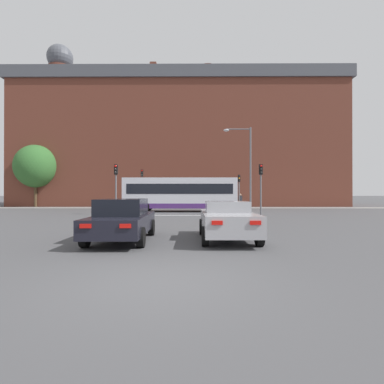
# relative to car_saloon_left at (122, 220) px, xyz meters

# --- Properties ---
(ground_plane) EXTENTS (400.00, 400.00, 0.00)m
(ground_plane) POSITION_rel_car_saloon_left_xyz_m (1.90, -4.91, -0.75)
(ground_plane) COLOR #474749
(stop_line_strip) EXTENTS (8.32, 0.30, 0.01)m
(stop_line_strip) POSITION_rel_car_saloon_left_xyz_m (1.90, 12.27, -0.75)
(stop_line_strip) COLOR silver
(stop_line_strip) RESTS_ON ground_plane
(far_pavement) EXTENTS (69.24, 2.50, 0.01)m
(far_pavement) POSITION_rel_car_saloon_left_xyz_m (1.90, 24.28, -0.75)
(far_pavement) COLOR gray
(far_pavement) RESTS_ON ground_plane
(brick_civic_building) EXTENTS (44.87, 13.76, 23.78)m
(brick_civic_building) POSITION_rel_car_saloon_left_xyz_m (0.33, 33.66, 8.38)
(brick_civic_building) COLOR brown
(brick_civic_building) RESTS_ON ground_plane
(car_saloon_left) EXTENTS (2.03, 4.49, 1.48)m
(car_saloon_left) POSITION_rel_car_saloon_left_xyz_m (0.00, 0.00, 0.00)
(car_saloon_left) COLOR black
(car_saloon_left) RESTS_ON ground_plane
(car_roadster_right) EXTENTS (1.97, 4.37, 1.39)m
(car_roadster_right) POSITION_rel_car_saloon_left_xyz_m (3.75, 0.26, -0.04)
(car_roadster_right) COLOR #9E9EA3
(car_roadster_right) RESTS_ON ground_plane
(bus_crossing_lead) EXTENTS (10.26, 2.71, 3.09)m
(bus_crossing_lead) POSITION_rel_car_saloon_left_xyz_m (1.27, 17.00, 0.91)
(bus_crossing_lead) COLOR silver
(bus_crossing_lead) RESTS_ON ground_plane
(traffic_light_near_right) EXTENTS (0.26, 0.31, 3.92)m
(traffic_light_near_right) POSITION_rel_car_saloon_left_xyz_m (7.65, 12.25, 1.90)
(traffic_light_near_right) COLOR slate
(traffic_light_near_right) RESTS_ON ground_plane
(traffic_light_near_left) EXTENTS (0.26, 0.31, 3.97)m
(traffic_light_near_left) POSITION_rel_car_saloon_left_xyz_m (-3.63, 12.95, 1.93)
(traffic_light_near_left) COLOR slate
(traffic_light_near_left) RESTS_ON ground_plane
(traffic_light_far_left) EXTENTS (0.26, 0.31, 4.44)m
(traffic_light_far_left) POSITION_rel_car_saloon_left_xyz_m (-3.46, 23.82, 2.22)
(traffic_light_far_left) COLOR slate
(traffic_light_far_left) RESTS_ON ground_plane
(traffic_light_far_right) EXTENTS (0.26, 0.31, 3.79)m
(traffic_light_far_right) POSITION_rel_car_saloon_left_xyz_m (7.65, 23.27, 1.82)
(traffic_light_far_right) COLOR slate
(traffic_light_far_right) RESTS_ON ground_plane
(street_lamp_junction) EXTENTS (2.48, 0.36, 7.55)m
(street_lamp_junction) POSITION_rel_car_saloon_left_xyz_m (7.14, 15.96, 3.87)
(street_lamp_junction) COLOR slate
(street_lamp_junction) RESTS_ON ground_plane
(pedestrian_waiting) EXTENTS (0.45, 0.36, 1.66)m
(pedestrian_waiting) POSITION_rel_car_saloon_left_xyz_m (7.83, 23.55, 0.22)
(pedestrian_waiting) COLOR black
(pedestrian_waiting) RESTS_ON ground_plane
(pedestrian_walking_east) EXTENTS (0.25, 0.41, 1.77)m
(pedestrian_walking_east) POSITION_rel_car_saloon_left_xyz_m (-2.61, 25.11, 0.30)
(pedestrian_walking_east) COLOR black
(pedestrian_walking_east) RESTS_ON ground_plane
(tree_by_building) EXTENTS (5.10, 5.10, 7.79)m
(tree_by_building) POSITION_rel_car_saloon_left_xyz_m (-17.40, 26.85, 4.35)
(tree_by_building) COLOR #4C3823
(tree_by_building) RESTS_ON ground_plane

